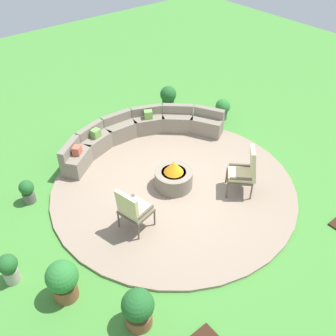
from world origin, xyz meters
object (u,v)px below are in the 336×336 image
at_px(potted_plant_1, 168,97).
at_px(potted_plant_4, 27,191).
at_px(fire_pit, 174,177).
at_px(lounge_chair_front_left, 133,209).
at_px(potted_plant_2, 223,108).
at_px(potted_plant_5, 63,280).
at_px(potted_plant_3, 138,308).
at_px(potted_plant_0, 9,268).
at_px(lounge_chair_front_right, 245,171).
at_px(curved_stone_bench, 138,132).

height_order(potted_plant_1, potted_plant_4, potted_plant_1).
bearing_deg(fire_pit, potted_plant_4, 148.99).
bearing_deg(lounge_chair_front_left, potted_plant_4, -161.91).
bearing_deg(potted_plant_2, potted_plant_5, -158.53).
bearing_deg(potted_plant_2, potted_plant_1, 122.80).
distance_m(potted_plant_2, potted_plant_3, 6.65).
bearing_deg(potted_plant_1, potted_plant_0, -153.65).
height_order(lounge_chair_front_left, potted_plant_2, lounge_chair_front_left).
bearing_deg(fire_pit, potted_plant_1, 52.76).
height_order(fire_pit, potted_plant_4, fire_pit).
xyz_separation_m(fire_pit, potted_plant_1, (2.15, 2.83, 0.10)).
bearing_deg(lounge_chair_front_left, potted_plant_1, 119.91).
xyz_separation_m(lounge_chair_front_right, potted_plant_1, (1.07, 3.92, -0.21)).
bearing_deg(potted_plant_5, lounge_chair_front_right, -1.36).
bearing_deg(potted_plant_1, fire_pit, -127.24).
bearing_deg(potted_plant_1, curved_stone_bench, -152.91).
distance_m(curved_stone_bench, potted_plant_0, 4.71).
bearing_deg(potted_plant_4, curved_stone_bench, 5.75).
bearing_deg(potted_plant_5, potted_plant_1, 35.54).
bearing_deg(potted_plant_3, potted_plant_0, 121.27).
distance_m(potted_plant_1, potted_plant_4, 5.01).
bearing_deg(potted_plant_2, potted_plant_4, 178.22).
height_order(curved_stone_bench, lounge_chair_front_right, lounge_chair_front_right).
xyz_separation_m(potted_plant_4, potted_plant_5, (-0.48, -2.63, 0.14)).
bearing_deg(potted_plant_3, lounge_chair_front_right, 16.68).
relative_size(lounge_chair_front_right, potted_plant_3, 1.51).
height_order(fire_pit, potted_plant_5, potted_plant_5).
distance_m(lounge_chair_front_right, potted_plant_3, 3.77).
bearing_deg(potted_plant_4, lounge_chair_front_left, -59.00).
bearing_deg(lounge_chair_front_right, potted_plant_5, 133.36).
height_order(potted_plant_1, potted_plant_3, potted_plant_3).
relative_size(potted_plant_0, potted_plant_5, 0.77).
bearing_deg(potted_plant_3, fire_pit, 40.67).
height_order(fire_pit, potted_plant_0, fire_pit).
bearing_deg(fire_pit, potted_plant_0, -178.28).
relative_size(curved_stone_bench, potted_plant_4, 7.69).
xyz_separation_m(potted_plant_3, potted_plant_4, (-0.18, 3.81, -0.10)).
bearing_deg(fire_pit, lounge_chair_front_right, -45.61).
height_order(curved_stone_bench, potted_plant_3, potted_plant_3).
bearing_deg(potted_plant_5, potted_plant_3, -60.64).
height_order(curved_stone_bench, lounge_chair_front_left, lounge_chair_front_left).
distance_m(potted_plant_1, potted_plant_5, 6.57).
height_order(potted_plant_4, potted_plant_5, potted_plant_5).
height_order(potted_plant_2, potted_plant_4, potted_plant_2).
height_order(lounge_chair_front_right, potted_plant_4, lounge_chair_front_right).
distance_m(lounge_chair_front_right, potted_plant_4, 4.69).
relative_size(curved_stone_bench, potted_plant_0, 6.91).
bearing_deg(fire_pit, curved_stone_bench, 77.29).
xyz_separation_m(curved_stone_bench, potted_plant_0, (-4.23, -2.07, 0.01)).
bearing_deg(lounge_chair_front_right, potted_plant_0, 123.29).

